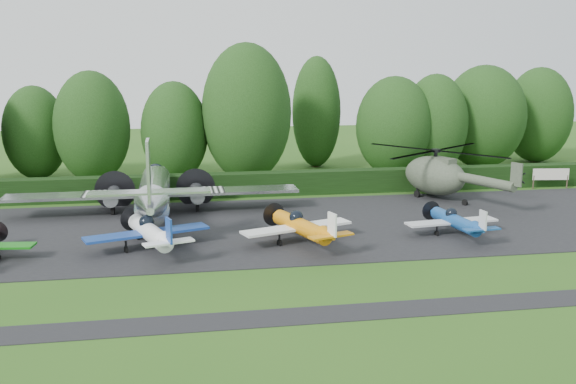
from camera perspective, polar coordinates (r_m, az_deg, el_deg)
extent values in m
plane|color=#275417|center=(34.88, -5.85, -7.55)|extent=(160.00, 160.00, 0.00)
cube|color=black|center=(44.44, -6.75, -3.36)|extent=(70.00, 18.00, 0.01)
cube|color=black|center=(29.29, -5.01, -11.35)|extent=(70.00, 2.00, 0.00)
cube|color=black|center=(55.14, -7.37, -0.46)|extent=(90.00, 1.60, 2.00)
cylinder|color=silver|center=(48.47, -11.80, 0.01)|extent=(2.28, 11.90, 2.28)
cone|color=silver|center=(55.02, -11.58, 1.37)|extent=(2.28, 1.49, 2.28)
cone|color=silver|center=(41.39, -12.15, -1.27)|extent=(2.28, 2.97, 2.28)
sphere|color=black|center=(53.99, -11.63, 1.72)|extent=(1.49, 1.49, 1.49)
cube|color=silver|center=(49.50, -11.75, -0.10)|extent=(21.81, 2.38, 0.22)
cube|color=white|center=(49.79, -16.32, -0.12)|extent=(2.58, 2.48, 0.05)
cube|color=white|center=(49.49, -7.17, 0.19)|extent=(2.58, 2.48, 0.05)
cylinder|color=silver|center=(50.35, -15.33, -0.37)|extent=(1.09, 3.17, 1.09)
cylinder|color=silver|center=(50.11, -8.10, -0.12)|extent=(1.09, 3.17, 1.09)
cylinder|color=black|center=(52.53, -15.10, 0.13)|extent=(3.17, 0.03, 3.17)
cylinder|color=black|center=(52.30, -8.17, 0.36)|extent=(3.17, 0.03, 3.17)
cube|color=silver|center=(40.39, -12.25, -0.01)|extent=(7.43, 1.39, 0.14)
cube|color=silver|center=(39.85, -12.36, 1.86)|extent=(0.18, 2.18, 3.77)
cylinder|color=black|center=(50.20, -15.30, -1.68)|extent=(0.25, 0.89, 0.89)
cylinder|color=black|center=(49.96, -8.05, -1.44)|extent=(0.25, 0.89, 0.89)
cylinder|color=black|center=(40.78, -12.08, -4.65)|extent=(0.18, 0.44, 0.44)
cylinder|color=white|center=(39.83, -12.17, -3.52)|extent=(1.05, 5.99, 1.05)
sphere|color=black|center=(40.35, -12.17, -2.61)|extent=(0.92, 0.92, 0.92)
cube|color=#183B94|center=(40.40, -12.13, -3.55)|extent=(7.63, 1.42, 0.15)
cube|color=white|center=(36.30, -12.41, -4.56)|extent=(2.83, 0.76, 0.11)
cube|color=#183B94|center=(36.01, -12.46, -3.53)|extent=(0.11, 0.87, 1.42)
cylinder|color=black|center=(43.58, -11.98, -2.21)|extent=(1.63, 0.02, 1.63)
cylinder|color=black|center=(40.51, -14.10, -4.83)|extent=(0.15, 0.48, 0.48)
cylinder|color=black|center=(40.37, -10.08, -4.71)|extent=(0.15, 0.48, 0.48)
cylinder|color=black|center=(42.83, -11.97, -3.87)|extent=(0.13, 0.44, 0.44)
cylinder|color=orange|center=(40.38, 1.18, -3.10)|extent=(1.02, 5.84, 1.02)
sphere|color=black|center=(40.87, 1.01, -2.23)|extent=(0.89, 0.89, 0.89)
cube|color=white|center=(40.92, 1.04, -3.13)|extent=(7.43, 1.38, 0.15)
cube|color=orange|center=(37.00, 2.21, -4.05)|extent=(2.76, 0.74, 0.11)
cube|color=white|center=(36.72, 2.25, -3.06)|extent=(0.11, 0.85, 1.38)
cylinder|color=black|center=(43.97, 0.25, -1.88)|extent=(1.59, 0.02, 1.59)
cylinder|color=black|center=(40.71, -0.83, -4.40)|extent=(0.15, 0.47, 0.47)
cylinder|color=black|center=(41.21, 2.98, -4.22)|extent=(0.15, 0.47, 0.47)
cylinder|color=black|center=(43.26, 0.48, -3.47)|extent=(0.13, 0.42, 0.42)
cylinder|color=navy|center=(43.80, 14.65, -2.53)|extent=(0.88, 5.03, 0.88)
sphere|color=black|center=(44.19, 14.39, -1.85)|extent=(0.77, 0.77, 0.77)
cube|color=silver|center=(44.23, 14.40, -2.56)|extent=(6.40, 1.19, 0.13)
cube|color=navy|center=(41.10, 16.39, -3.22)|extent=(2.38, 0.64, 0.09)
cube|color=silver|center=(40.88, 16.49, -2.44)|extent=(0.09, 0.73, 1.19)
cylinder|color=black|center=(46.69, 13.03, -1.59)|extent=(1.37, 0.02, 1.37)
cylinder|color=black|center=(43.78, 13.03, -3.60)|extent=(0.13, 0.40, 0.40)
cylinder|color=black|center=(44.74, 15.84, -3.42)|extent=(0.13, 0.40, 0.40)
cylinder|color=black|center=(46.11, 13.39, -2.87)|extent=(0.11, 0.37, 0.37)
ellipsoid|color=#3C4535|center=(55.31, 12.91, 1.44)|extent=(3.38, 6.20, 3.24)
cylinder|color=#3C4535|center=(50.86, 15.02, 0.84)|extent=(0.76, 6.51, 0.76)
cube|color=#3C4535|center=(47.71, 16.75, 1.25)|extent=(0.13, 0.98, 1.74)
cylinder|color=black|center=(55.06, 12.98, 3.11)|extent=(0.33, 0.33, 0.87)
cylinder|color=black|center=(54.99, 13.00, 3.61)|extent=(0.76, 0.76, 0.27)
cylinder|color=black|center=(54.99, 13.00, 3.61)|extent=(13.01, 13.01, 0.07)
cube|color=#3C4535|center=(54.32, 13.31, 2.58)|extent=(0.98, 2.17, 0.76)
ellipsoid|color=black|center=(56.87, 12.24, 1.86)|extent=(2.06, 2.06, 1.85)
cylinder|color=black|center=(56.00, 11.47, -0.07)|extent=(0.20, 0.61, 0.61)
cylinder|color=black|center=(56.81, 13.51, 0.01)|extent=(0.20, 0.61, 0.61)
cylinder|color=black|center=(52.51, 14.27, -1.02)|extent=(0.17, 0.52, 0.52)
cylinder|color=#3F3326|center=(62.01, 21.06, 0.78)|extent=(0.12, 0.12, 1.24)
cylinder|color=#3F3326|center=(63.65, 23.47, 0.85)|extent=(0.12, 0.12, 1.24)
cube|color=beige|center=(62.70, 22.33, 1.47)|extent=(3.31, 0.08, 1.04)
cylinder|color=black|center=(79.00, 21.15, 3.78)|extent=(0.70, 0.70, 3.52)
ellipsoid|color=#193310|center=(78.64, 21.35, 6.39)|extent=(7.56, 7.56, 10.77)
cylinder|color=black|center=(67.58, -21.36, 2.34)|extent=(0.70, 0.70, 2.99)
ellipsoid|color=#193310|center=(67.20, -21.55, 4.93)|extent=(6.10, 6.10, 9.13)
cylinder|color=black|center=(62.66, -9.95, 2.36)|extent=(0.70, 0.70, 3.13)
ellipsoid|color=#193310|center=(62.23, -10.05, 5.29)|extent=(6.35, 6.35, 9.57)
cylinder|color=black|center=(63.94, -16.84, 2.37)|extent=(0.70, 0.70, 3.46)
ellipsoid|color=#193310|center=(63.50, -17.02, 5.54)|extent=(7.07, 7.07, 10.57)
cylinder|color=black|center=(72.72, 16.81, 3.49)|extent=(0.70, 0.70, 3.61)
ellipsoid|color=#193310|center=(72.32, 16.98, 6.40)|extent=(8.89, 8.89, 11.04)
cylinder|color=black|center=(65.78, 9.30, 2.88)|extent=(0.70, 0.70, 3.27)
ellipsoid|color=#193310|center=(65.36, 9.40, 5.79)|extent=(7.61, 7.61, 9.98)
cylinder|color=black|center=(67.85, 12.78, 3.03)|extent=(0.70, 0.70, 3.33)
ellipsoid|color=#193310|center=(67.44, 12.91, 5.91)|extent=(6.68, 6.68, 10.18)
cylinder|color=black|center=(62.00, -3.64, 2.97)|extent=(0.70, 0.70, 4.31)
ellipsoid|color=#193310|center=(61.49, -3.69, 7.05)|extent=(8.52, 8.52, 13.16)
cylinder|color=black|center=(70.42, 2.51, 3.85)|extent=(0.70, 0.70, 3.92)
ellipsoid|color=#193310|center=(69.99, 2.54, 7.12)|extent=(5.26, 5.26, 11.97)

